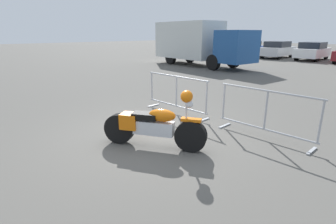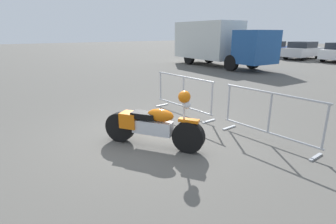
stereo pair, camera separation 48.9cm
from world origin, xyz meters
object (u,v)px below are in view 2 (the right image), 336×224
at_px(crowd_barrier_far, 269,116).
at_px(parked_car_silver, 303,50).
at_px(crowd_barrier_near, 183,94).
at_px(parked_car_blue, 272,49).
at_px(box_truck, 216,42).
at_px(motorcycle, 152,125).
at_px(parked_car_yellow, 246,48).

bearing_deg(crowd_barrier_far, parked_car_silver, 113.05).
height_order(crowd_barrier_near, parked_car_blue, parked_car_blue).
relative_size(crowd_barrier_near, box_truck, 0.28).
distance_m(motorcycle, parked_car_blue, 23.38).
xyz_separation_m(motorcycle, parked_car_silver, (-6.83, 21.22, 0.30)).
bearing_deg(parked_car_yellow, parked_car_silver, -91.62).
height_order(box_truck, parked_car_blue, box_truck).
bearing_deg(crowd_barrier_far, motorcycle, -123.07).
height_order(crowd_barrier_far, parked_car_yellow, parked_car_yellow).
bearing_deg(parked_car_silver, crowd_barrier_far, -158.60).
bearing_deg(crowd_barrier_near, parked_car_yellow, 120.54).
xyz_separation_m(box_truck, parked_car_yellow, (-4.31, 9.79, -0.89)).
height_order(crowd_barrier_near, box_truck, box_truck).
distance_m(motorcycle, crowd_barrier_far, 2.44).
bearing_deg(crowd_barrier_far, crowd_barrier_near, 180.00).
bearing_deg(crowd_barrier_near, parked_car_blue, 113.63).
height_order(motorcycle, crowd_barrier_far, motorcycle).
distance_m(parked_car_blue, parked_car_silver, 2.90).
height_order(crowd_barrier_far, parked_car_blue, parked_car_blue).
bearing_deg(motorcycle, crowd_barrier_near, 93.41).
bearing_deg(parked_car_blue, crowd_barrier_near, -158.01).
bearing_deg(motorcycle, parked_car_silver, 78.20).
height_order(motorcycle, crowd_barrier_near, motorcycle).
bearing_deg(box_truck, motorcycle, -47.28).
height_order(parked_car_yellow, parked_car_silver, parked_car_silver).
bearing_deg(box_truck, parked_car_silver, 87.97).
bearing_deg(parked_car_silver, parked_car_yellow, 88.38).
relative_size(motorcycle, parked_car_silver, 0.43).
xyz_separation_m(crowd_barrier_far, parked_car_yellow, (-13.97, 19.17, 0.19)).
xyz_separation_m(motorcycle, parked_car_yellow, (-12.64, 21.21, 0.28)).
relative_size(box_truck, parked_car_yellow, 1.81).
relative_size(parked_car_yellow, parked_car_blue, 1.01).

